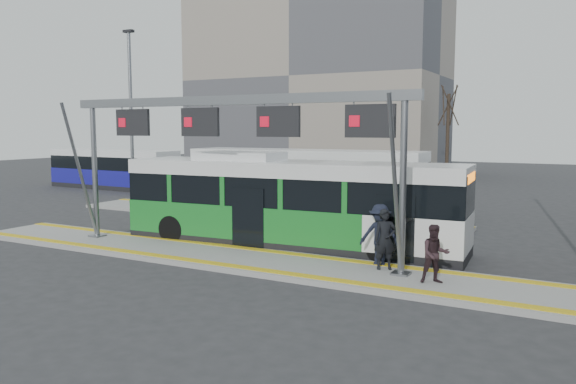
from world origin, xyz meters
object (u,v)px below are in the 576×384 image
hero_bus (289,204)px  passenger_c (380,235)px  gantry (228,128)px  passenger_a (385,239)px  passenger_b (435,254)px

hero_bus → passenger_c: bearing=-26.4°
hero_bus → passenger_c: 4.37m
gantry → hero_bus: 3.83m
hero_bus → passenger_a: bearing=-29.8°
passenger_c → passenger_a: bearing=-64.0°
gantry → passenger_a: bearing=4.4°
passenger_a → hero_bus: bearing=124.1°
passenger_c → hero_bus: bearing=147.9°
passenger_b → passenger_c: (-1.97, 1.23, 0.14)m
hero_bus → passenger_c: hero_bus is taller
gantry → passenger_b: size_ratio=8.18×
gantry → passenger_c: (4.93, 0.85, -3.22)m
passenger_a → passenger_c: size_ratio=0.96×
gantry → passenger_a: gantry is taller
hero_bus → passenger_a: hero_bus is taller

